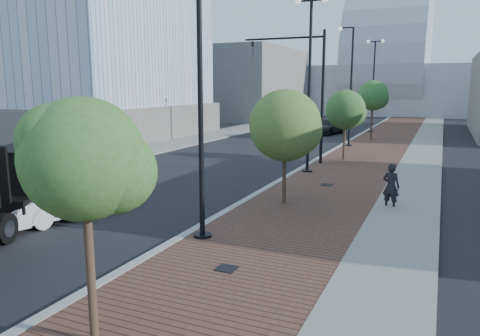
% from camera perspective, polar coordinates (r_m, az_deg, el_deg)
% --- Properties ---
extents(sidewalk, '(7.00, 140.00, 0.12)m').
position_cam_1_polar(sidewalk, '(42.40, 18.83, 3.35)').
color(sidewalk, '#4C2D23').
rests_on(sidewalk, ground).
extents(concrete_strip, '(2.40, 140.00, 0.13)m').
position_cam_1_polar(concrete_strip, '(42.25, 22.48, 3.10)').
color(concrete_strip, slate).
rests_on(concrete_strip, ground).
extents(curb, '(0.30, 140.00, 0.14)m').
position_cam_1_polar(curb, '(42.85, 14.16, 3.67)').
color(curb, gray).
rests_on(curb, ground).
extents(west_sidewalk, '(4.00, 140.00, 0.12)m').
position_cam_1_polar(west_sidewalk, '(46.82, -1.74, 4.50)').
color(west_sidewalk, slate).
rests_on(west_sidewalk, ground).
extents(white_sedan, '(2.69, 4.87, 1.52)m').
position_cam_1_polar(white_sedan, '(17.79, -20.97, -3.45)').
color(white_sedan, silver).
rests_on(white_sedan, ground).
extents(dark_car_mid, '(3.21, 5.54, 1.45)m').
position_cam_1_polar(dark_car_mid, '(44.97, 6.30, 5.06)').
color(dark_car_mid, black).
rests_on(dark_car_mid, ground).
extents(dark_car_far, '(3.15, 5.53, 1.51)m').
position_cam_1_polar(dark_car_far, '(46.53, 10.99, 5.14)').
color(dark_car_far, black).
rests_on(dark_car_far, ground).
extents(pedestrian, '(0.76, 0.59, 1.82)m').
position_cam_1_polar(pedestrian, '(18.65, 18.42, -2.21)').
color(pedestrian, black).
rests_on(pedestrian, ground).
extents(streetlight_1, '(1.44, 0.56, 9.21)m').
position_cam_1_polar(streetlight_1, '(13.74, -5.41, 8.44)').
color(streetlight_1, black).
rests_on(streetlight_1, ground).
extents(streetlight_2, '(1.72, 0.56, 9.28)m').
position_cam_1_polar(streetlight_2, '(24.87, 8.69, 10.27)').
color(streetlight_2, black).
rests_on(streetlight_2, ground).
extents(streetlight_3, '(1.44, 0.56, 9.21)m').
position_cam_1_polar(streetlight_3, '(36.60, 13.56, 9.32)').
color(streetlight_3, black).
rests_on(streetlight_3, ground).
extents(streetlight_4, '(1.72, 0.56, 9.28)m').
position_cam_1_polar(streetlight_4, '(48.43, 16.37, 9.93)').
color(streetlight_4, black).
rests_on(streetlight_4, ground).
extents(traffic_mast, '(5.09, 0.20, 8.00)m').
position_cam_1_polar(traffic_mast, '(28.00, 8.55, 10.60)').
color(traffic_mast, black).
rests_on(traffic_mast, ground).
extents(tree_0, '(2.24, 2.16, 4.61)m').
position_cam_1_polar(tree_0, '(8.28, -18.67, 0.95)').
color(tree_0, '#382619').
rests_on(tree_0, ground).
extents(tree_1, '(2.83, 2.83, 4.66)m').
position_cam_1_polar(tree_1, '(17.95, 5.84, 5.31)').
color(tree_1, '#382619').
rests_on(tree_1, ground).
extents(tree_2, '(2.51, 2.49, 4.54)m').
position_cam_1_polar(tree_2, '(29.56, 13.19, 7.12)').
color(tree_2, '#382619').
rests_on(tree_2, ground).
extents(tree_3, '(2.62, 2.61, 5.26)m').
position_cam_1_polar(tree_3, '(41.38, 16.43, 8.71)').
color(tree_3, '#382619').
rests_on(tree_3, ground).
extents(tower_podium, '(19.00, 19.00, 3.00)m').
position_cam_1_polar(tower_podium, '(46.25, -18.65, 5.69)').
color(tower_podium, '#635E59').
rests_on(tower_podium, ground).
extents(convention_center, '(50.00, 30.00, 50.00)m').
position_cam_1_polar(convention_center, '(87.47, 18.24, 10.58)').
color(convention_center, '#9B9FA5').
rests_on(convention_center, ground).
extents(commercial_block_nw, '(14.00, 20.00, 10.00)m').
position_cam_1_polar(commercial_block_nw, '(67.68, 0.27, 10.47)').
color(commercial_block_nw, slate).
rests_on(commercial_block_nw, ground).
extents(utility_cover_1, '(0.50, 0.50, 0.02)m').
position_cam_1_polar(utility_cover_1, '(12.01, -1.69, -12.48)').
color(utility_cover_1, black).
rests_on(utility_cover_1, sidewalk).
extents(utility_cover_2, '(0.50, 0.50, 0.02)m').
position_cam_1_polar(utility_cover_2, '(22.01, 10.80, -2.08)').
color(utility_cover_2, black).
rests_on(utility_cover_2, sidewalk).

